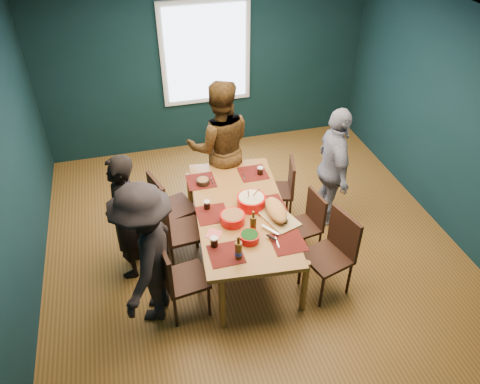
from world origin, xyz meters
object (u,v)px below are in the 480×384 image
object	(u,v)px
chair_left_far	(167,204)
bowl_dumpling	(251,201)
chair_left_mid	(175,227)
chair_right_mid	(309,220)
person_right	(334,169)
person_back	(220,147)
person_near_left	(147,255)
bowl_salad	(233,218)
chair_right_near	(335,248)
cutting_board	(276,211)
person_far_left	(124,218)
bowl_herbs	(249,237)
chair_right_far	(284,186)
dining_table	(241,214)
chair_left_near	(176,275)

from	to	relation	value
chair_left_far	bowl_dumpling	distance (m)	1.08
chair_left_mid	chair_right_mid	bearing A→B (deg)	-10.98
person_right	bowl_dumpling	bearing A→B (deg)	116.38
chair_right_mid	person_back	xyz separation A→B (m)	(-0.79, 1.21, 0.42)
person_near_left	chair_left_mid	bearing A→B (deg)	172.51
bowl_dumpling	bowl_salad	bearing A→B (deg)	-141.08
bowl_salad	bowl_dumpling	size ratio (longest dim) A/B	0.84
chair_right_near	cutting_board	distance (m)	0.74
person_far_left	bowl_herbs	xyz separation A→B (m)	(1.23, -0.68, 0.03)
chair_right_near	chair_right_far	bearing A→B (deg)	79.29
chair_right_near	bowl_herbs	bearing A→B (deg)	153.98
chair_right_far	chair_right_near	size ratio (longest dim) A/B	0.89
cutting_board	chair_left_mid	bearing A→B (deg)	144.73
chair_right_far	chair_right_near	world-z (taller)	chair_right_near
bowl_dumpling	person_back	bearing A→B (deg)	95.24
person_near_left	bowl_salad	xyz separation A→B (m)	(0.95, 0.34, -0.00)
dining_table	cutting_board	distance (m)	0.43
chair_left_far	chair_right_mid	size ratio (longest dim) A/B	1.17
chair_left_far	bowl_salad	bearing A→B (deg)	-67.61
chair_left_mid	chair_left_near	size ratio (longest dim) A/B	1.04
chair_right_mid	person_back	bearing A→B (deg)	113.56
chair_left_far	bowl_dumpling	world-z (taller)	bowl_dumpling
chair_left_near	chair_right_mid	size ratio (longest dim) A/B	1.13
dining_table	chair_left_far	xyz separation A→B (m)	(-0.78, 0.56, -0.12)
chair_right_far	bowl_salad	xyz separation A→B (m)	(-0.88, -0.82, 0.31)
person_back	person_right	size ratio (longest dim) A/B	1.11
chair_left_far	chair_right_far	distance (m)	1.52
dining_table	person_right	distance (m)	1.37
dining_table	chair_left_near	size ratio (longest dim) A/B	2.21
chair_right_mid	person_back	size ratio (longest dim) A/B	0.46
person_far_left	person_right	size ratio (longest dim) A/B	0.95
chair_left_far	bowl_salad	world-z (taller)	chair_left_far
chair_left_near	person_back	xyz separation A→B (m)	(0.86, 1.75, 0.35)
dining_table	bowl_dumpling	distance (m)	0.19
person_back	bowl_salad	distance (m)	1.35
dining_table	person_near_left	world-z (taller)	person_near_left
bowl_dumpling	chair_right_mid	bearing A→B (deg)	-8.07
chair_left_near	cutting_board	size ratio (longest dim) A/B	1.29
chair_right_far	person_back	size ratio (longest dim) A/B	0.48
chair_right_far	person_far_left	world-z (taller)	person_far_left
chair_right_mid	person_right	distance (m)	0.76
person_near_left	bowl_salad	size ratio (longest dim) A/B	6.12
chair_right_mid	person_back	world-z (taller)	person_back
chair_right_far	person_near_left	distance (m)	2.19
person_right	cutting_board	bearing A→B (deg)	131.43
chair_right_mid	person_far_left	size ratio (longest dim) A/B	0.54
dining_table	person_far_left	size ratio (longest dim) A/B	1.34
chair_left_mid	bowl_herbs	world-z (taller)	chair_left_mid
chair_right_far	person_back	distance (m)	0.96
bowl_salad	bowl_dumpling	xyz separation A→B (m)	(0.27, 0.22, 0.01)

